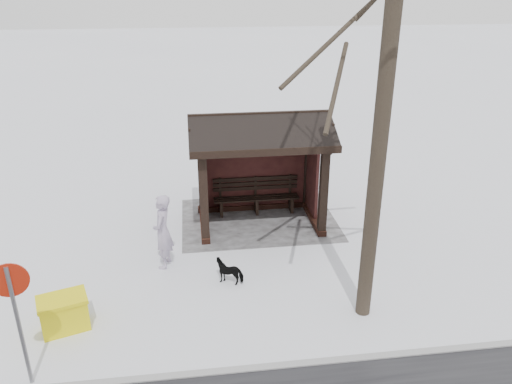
% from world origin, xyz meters
% --- Properties ---
extents(ground, '(120.00, 120.00, 0.00)m').
position_xyz_m(ground, '(0.00, 0.00, 0.00)').
color(ground, silver).
rests_on(ground, ground).
extents(kerb, '(120.00, 0.15, 0.06)m').
position_xyz_m(kerb, '(0.00, 5.50, 0.01)').
color(kerb, gray).
rests_on(kerb, ground).
extents(trampled_patch, '(4.20, 3.20, 0.02)m').
position_xyz_m(trampled_patch, '(0.00, -0.20, 0.01)').
color(trampled_patch, gray).
rests_on(trampled_patch, ground).
extents(bus_shelter, '(3.60, 2.40, 3.09)m').
position_xyz_m(bus_shelter, '(0.00, -0.16, 2.17)').
color(bus_shelter, '#3A1D15').
rests_on(bus_shelter, ground).
extents(pedestrian, '(0.54, 0.72, 1.77)m').
position_xyz_m(pedestrian, '(2.48, 1.88, 0.88)').
color(pedestrian, '#A698B2').
rests_on(pedestrian, ground).
extents(dog, '(0.71, 0.51, 0.55)m').
position_xyz_m(dog, '(1.04, 2.75, 0.28)').
color(dog, black).
rests_on(dog, ground).
extents(grit_bin, '(1.03, 0.85, 0.68)m').
position_xyz_m(grit_bin, '(4.29, 3.93, 0.35)').
color(grit_bin, yellow).
rests_on(grit_bin, ground).
extents(road_sign, '(0.57, 0.15, 2.26)m').
position_xyz_m(road_sign, '(4.56, 5.28, 1.64)').
color(road_sign, slate).
rests_on(road_sign, ground).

